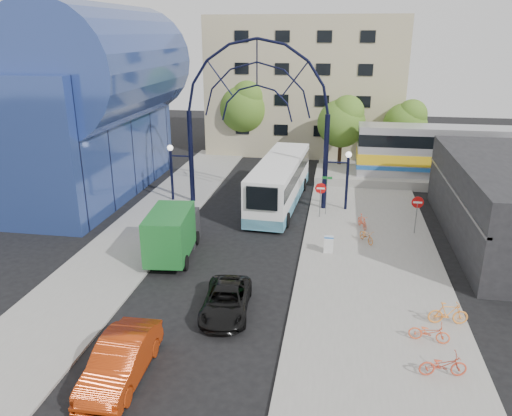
% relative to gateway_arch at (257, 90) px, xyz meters
% --- Properties ---
extents(ground, '(120.00, 120.00, 0.00)m').
position_rel_gateway_arch_xyz_m(ground, '(0.00, -14.00, -8.56)').
color(ground, black).
rests_on(ground, ground).
extents(sidewalk_east, '(8.00, 56.00, 0.12)m').
position_rel_gateway_arch_xyz_m(sidewalk_east, '(8.00, -10.00, -8.50)').
color(sidewalk_east, gray).
rests_on(sidewalk_east, ground).
extents(plaza_west, '(5.00, 50.00, 0.12)m').
position_rel_gateway_arch_xyz_m(plaza_west, '(-6.50, -8.00, -8.50)').
color(plaza_west, gray).
rests_on(plaza_west, ground).
extents(gateway_arch, '(13.64, 0.44, 12.10)m').
position_rel_gateway_arch_xyz_m(gateway_arch, '(0.00, 0.00, 0.00)').
color(gateway_arch, black).
rests_on(gateway_arch, ground).
extents(stop_sign, '(0.80, 0.07, 2.50)m').
position_rel_gateway_arch_xyz_m(stop_sign, '(4.80, -2.00, -6.56)').
color(stop_sign, slate).
rests_on(stop_sign, sidewalk_east).
extents(do_not_enter_sign, '(0.76, 0.07, 2.48)m').
position_rel_gateway_arch_xyz_m(do_not_enter_sign, '(11.00, -4.00, -6.58)').
color(do_not_enter_sign, slate).
rests_on(do_not_enter_sign, sidewalk_east).
extents(street_name_sign, '(0.70, 0.70, 2.80)m').
position_rel_gateway_arch_xyz_m(street_name_sign, '(5.20, -1.40, -6.43)').
color(street_name_sign, slate).
rests_on(street_name_sign, sidewalk_east).
extents(sandwich_board, '(0.55, 0.61, 0.99)m').
position_rel_gateway_arch_xyz_m(sandwich_board, '(5.60, -8.02, -7.81)').
color(sandwich_board, white).
rests_on(sandwich_board, sidewalk_east).
extents(transit_hall, '(16.50, 18.00, 14.50)m').
position_rel_gateway_arch_xyz_m(transit_hall, '(-15.30, 1.00, -1.86)').
color(transit_hall, navy).
rests_on(transit_hall, ground).
extents(commercial_block_east, '(6.00, 16.00, 5.00)m').
position_rel_gateway_arch_xyz_m(commercial_block_east, '(16.00, -4.00, -6.06)').
color(commercial_block_east, black).
rests_on(commercial_block_east, ground).
extents(apartment_block, '(20.00, 12.10, 14.00)m').
position_rel_gateway_arch_xyz_m(apartment_block, '(2.00, 20.97, -1.55)').
color(apartment_block, '#C1B386').
rests_on(apartment_block, ground).
extents(train_platform, '(32.00, 5.00, 0.80)m').
position_rel_gateway_arch_xyz_m(train_platform, '(20.00, 8.00, -8.16)').
color(train_platform, gray).
rests_on(train_platform, ground).
extents(train_car, '(25.10, 3.05, 4.20)m').
position_rel_gateway_arch_xyz_m(train_car, '(20.00, 8.00, -5.66)').
color(train_car, '#B7B7BC').
rests_on(train_car, train_platform).
extents(tree_north_a, '(4.48, 4.48, 7.00)m').
position_rel_gateway_arch_xyz_m(tree_north_a, '(6.12, 11.93, -3.95)').
color(tree_north_a, '#382314').
rests_on(tree_north_a, ground).
extents(tree_north_b, '(5.12, 5.12, 8.00)m').
position_rel_gateway_arch_xyz_m(tree_north_b, '(-3.88, 15.93, -3.29)').
color(tree_north_b, '#382314').
rests_on(tree_north_b, ground).
extents(tree_north_c, '(4.16, 4.16, 6.50)m').
position_rel_gateway_arch_xyz_m(tree_north_c, '(12.12, 13.93, -4.28)').
color(tree_north_c, '#382314').
rests_on(tree_north_c, ground).
extents(city_bus, '(3.56, 12.71, 3.45)m').
position_rel_gateway_arch_xyz_m(city_bus, '(1.64, 0.63, -6.75)').
color(city_bus, white).
rests_on(city_bus, ground).
extents(green_truck, '(2.75, 6.09, 2.98)m').
position_rel_gateway_arch_xyz_m(green_truck, '(-3.32, -9.61, -7.07)').
color(green_truck, black).
rests_on(green_truck, ground).
extents(black_suv, '(2.49, 4.69, 1.26)m').
position_rel_gateway_arch_xyz_m(black_suv, '(1.10, -15.31, -7.93)').
color(black_suv, black).
rests_on(black_suv, ground).
extents(red_sedan, '(1.83, 4.93, 1.61)m').
position_rel_gateway_arch_xyz_m(red_sedan, '(-1.76, -20.52, -7.75)').
color(red_sedan, '#A72F0A').
rests_on(red_sedan, ground).
extents(bike_near_a, '(1.20, 1.61, 0.81)m').
position_rel_gateway_arch_xyz_m(bike_near_a, '(7.86, -6.00, -8.03)').
color(bike_near_a, orange).
rests_on(bike_near_a, sidewalk_east).
extents(bike_near_b, '(0.91, 1.56, 0.91)m').
position_rel_gateway_arch_xyz_m(bike_near_b, '(7.68, -3.63, -7.98)').
color(bike_near_b, '#D14A29').
rests_on(bike_near_b, sidewalk_east).
extents(bike_far_a, '(1.73, 0.83, 0.87)m').
position_rel_gateway_arch_xyz_m(bike_far_a, '(10.03, -16.29, -8.00)').
color(bike_far_a, '#FB6232').
rests_on(bike_far_a, sidewalk_east).
extents(bike_far_b, '(1.79, 0.64, 1.05)m').
position_rel_gateway_arch_xyz_m(bike_far_b, '(11.06, -14.76, -7.91)').
color(bike_far_b, orange).
rests_on(bike_far_b, sidewalk_east).
extents(bike_far_c, '(1.88, 0.88, 0.95)m').
position_rel_gateway_arch_xyz_m(bike_far_c, '(10.19, -18.51, -7.96)').
color(bike_far_c, '#CE4429').
rests_on(bike_far_c, sidewalk_east).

